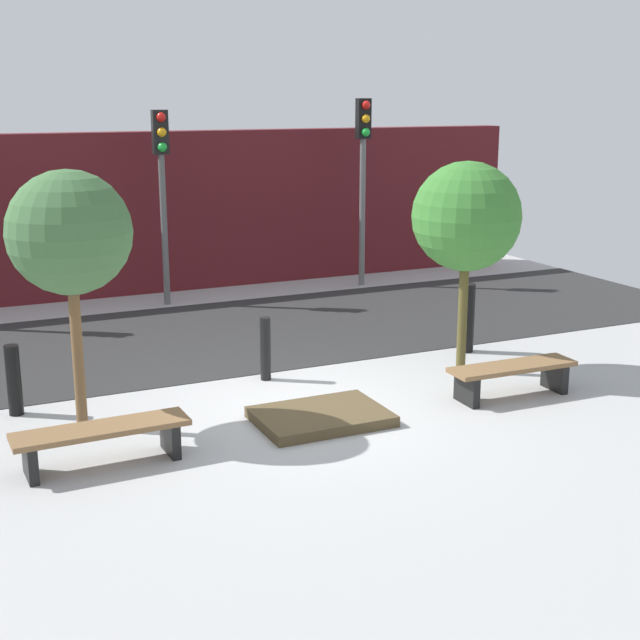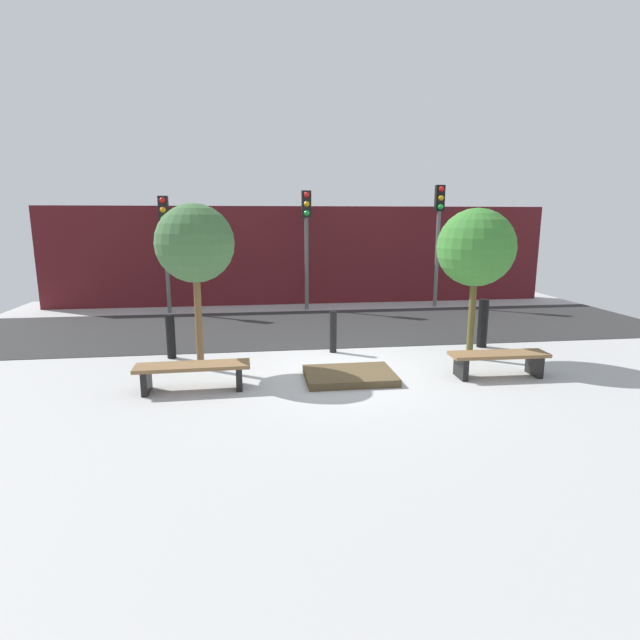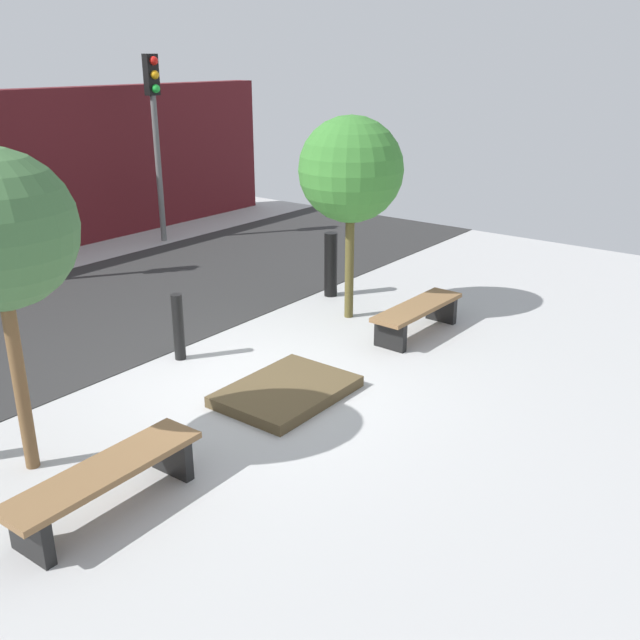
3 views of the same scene
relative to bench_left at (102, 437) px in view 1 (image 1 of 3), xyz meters
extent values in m
plane|color=#A9A9A9|center=(2.63, 0.71, -0.32)|extent=(18.00, 18.00, 0.00)
cube|color=#2A2A2A|center=(2.63, 4.50, -0.31)|extent=(18.00, 4.49, 0.01)
cube|color=#511419|center=(2.63, 8.30, 1.25)|extent=(16.20, 0.50, 3.13)
cube|color=black|center=(-0.74, -0.02, -0.13)|extent=(0.11, 0.47, 0.38)
cube|color=black|center=(0.74, 0.02, -0.13)|extent=(0.11, 0.47, 0.38)
cube|color=brown|center=(0.00, 0.00, 0.09)|extent=(1.85, 0.52, 0.06)
cube|color=black|center=(4.59, 0.02, -0.13)|extent=(0.11, 0.47, 0.37)
cube|color=black|center=(5.95, -0.02, -0.13)|extent=(0.11, 0.47, 0.37)
cube|color=brown|center=(5.27, 0.00, 0.09)|extent=(1.73, 0.50, 0.06)
cube|color=#4F4028|center=(2.63, 0.20, -0.25)|extent=(1.54, 1.11, 0.13)
cylinder|color=brown|center=(0.00, 1.18, 0.65)|extent=(0.13, 0.13, 1.94)
sphere|color=#3F693B|center=(0.00, 1.18, 2.00)|extent=(1.40, 1.40, 1.40)
cylinder|color=brown|center=(5.27, 1.18, 0.58)|extent=(0.13, 0.13, 1.80)
sphere|color=#397B30|center=(5.27, 1.18, 1.89)|extent=(1.49, 1.49, 1.49)
cylinder|color=black|center=(-0.65, 2.00, 0.12)|extent=(0.18, 0.18, 0.88)
cylinder|color=black|center=(2.63, 2.00, 0.12)|extent=(0.15, 0.15, 0.88)
cylinder|color=black|center=(5.92, 2.00, 0.21)|extent=(0.21, 0.21, 1.05)
cylinder|color=#575757|center=(2.63, 7.04, 1.46)|extent=(0.12, 0.12, 3.55)
cube|color=black|center=(2.63, 7.04, 2.84)|extent=(0.28, 0.16, 0.78)
sphere|color=red|center=(2.63, 6.93, 3.10)|extent=(0.17, 0.17, 0.17)
sphere|color=orange|center=(2.63, 6.93, 2.84)|extent=(0.17, 0.17, 0.17)
sphere|color=green|center=(2.63, 6.93, 2.58)|extent=(0.17, 0.17, 0.17)
cylinder|color=#5F5F5F|center=(6.73, 7.04, 1.55)|extent=(0.12, 0.12, 3.74)
cube|color=black|center=(6.73, 7.04, 3.03)|extent=(0.28, 0.16, 0.78)
sphere|color=red|center=(6.73, 6.93, 3.29)|extent=(0.17, 0.17, 0.17)
sphere|color=orange|center=(6.73, 6.93, 3.03)|extent=(0.17, 0.17, 0.17)
sphere|color=green|center=(6.73, 6.93, 2.77)|extent=(0.17, 0.17, 0.17)
camera|label=1|loc=(-1.60, -8.91, 3.49)|focal=50.00mm
camera|label=2|loc=(1.00, -7.97, 2.45)|focal=28.00mm
camera|label=3|loc=(-3.04, -4.62, 3.40)|focal=40.00mm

